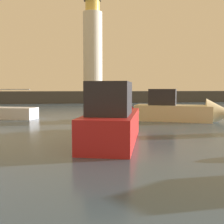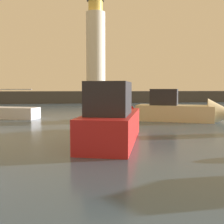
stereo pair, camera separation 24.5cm
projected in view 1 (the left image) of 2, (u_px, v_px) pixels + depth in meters
name	position (u px, v px, depth m)	size (l,w,h in m)	color
ground_plane	(82.00, 115.00, 29.52)	(220.00, 220.00, 0.00)	#384C60
breakwater	(70.00, 97.00, 56.26)	(90.89, 6.87, 2.30)	#423F3D
lighthouse	(93.00, 46.00, 56.27)	(3.87, 3.87, 19.33)	silver
motorboat_1	(115.00, 119.00, 15.66)	(5.22, 9.38, 3.48)	#B21E1E
motorboat_2	(187.00, 111.00, 24.39)	(8.61, 6.10, 3.30)	beige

